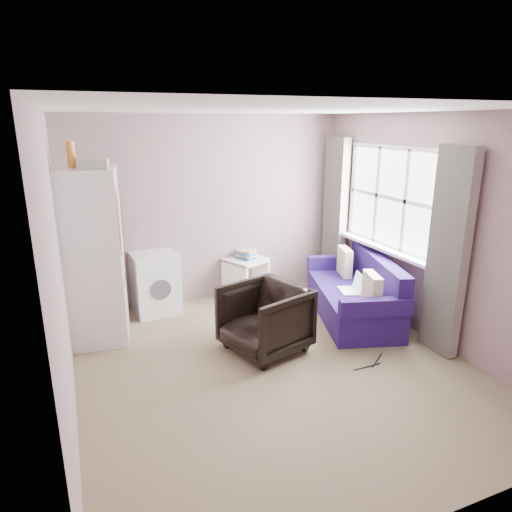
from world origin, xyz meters
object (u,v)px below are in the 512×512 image
at_px(armchair, 265,316).
at_px(side_table, 246,274).
at_px(fridge, 91,256).
at_px(sofa, 356,295).
at_px(washing_machine, 155,282).

bearing_deg(armchair, side_table, 148.35).
height_order(armchair, fridge, fridge).
distance_m(fridge, sofa, 3.21).
bearing_deg(washing_machine, sofa, -29.87).
bearing_deg(sofa, side_table, 146.39).
relative_size(fridge, side_table, 3.29).
bearing_deg(armchair, sofa, 87.15).
xyz_separation_m(armchair, side_table, (0.41, 1.61, -0.09)).
distance_m(fridge, washing_machine, 1.09).
height_order(fridge, side_table, fridge).
distance_m(washing_machine, side_table, 1.30).
relative_size(washing_machine, side_table, 1.16).
bearing_deg(fridge, side_table, 25.31).
xyz_separation_m(fridge, side_table, (2.06, 0.62, -0.67)).
relative_size(fridge, washing_machine, 2.82).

